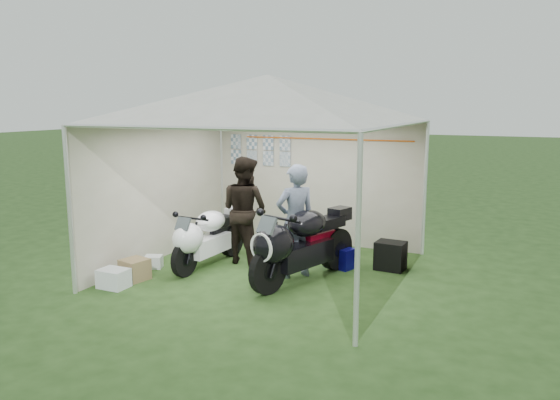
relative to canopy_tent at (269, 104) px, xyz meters
The scene contains 11 objects.
ground 2.58m from the canopy_tent, 89.22° to the right, with size 80.00×80.00×0.00m, color #254218.
canopy_tent is the anchor object (origin of this frame).
motorcycle_white 2.31m from the canopy_tent, 166.89° to the right, with size 0.48×1.86×0.92m.
motorcycle_black 2.10m from the canopy_tent, 27.59° to the right, with size 0.97×2.14×1.08m.
paddock_stand 2.66m from the canopy_tent, 33.34° to the left, with size 0.44×0.27×0.33m, color #1411B9.
person_dark_jacket 1.81m from the canopy_tent, 154.97° to the left, with size 0.85×0.66×1.75m, color black.
person_blue_jacket 1.79m from the canopy_tent, ahead, with size 0.62×0.41×1.71m, color slate.
equipment_box 3.03m from the canopy_tent, 26.88° to the left, with size 0.45×0.36×0.45m, color black.
crate_0 3.38m from the canopy_tent, 135.97° to the right, with size 0.40×0.31×0.27m, color silver.
crate_1 3.16m from the canopy_tent, 143.27° to the right, with size 0.35×0.35×0.31m, color olive.
crate_2 3.09m from the canopy_tent, 160.56° to the right, with size 0.27×0.22×0.20m, color silver.
Camera 1 is at (3.55, -7.37, 2.58)m, focal length 35.00 mm.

